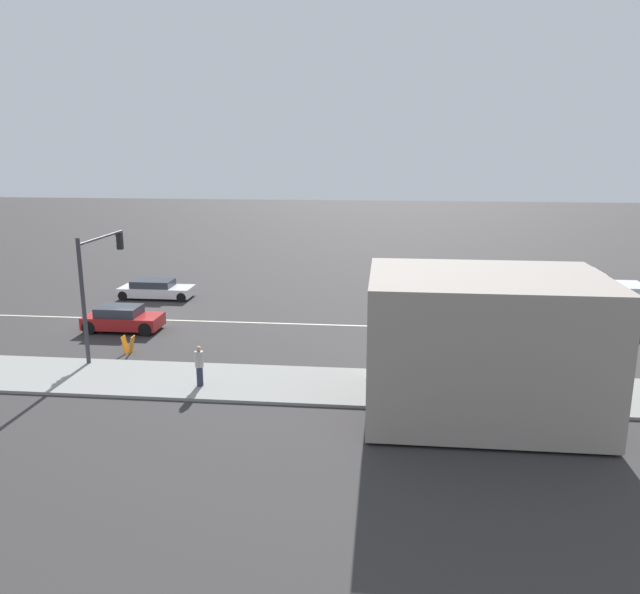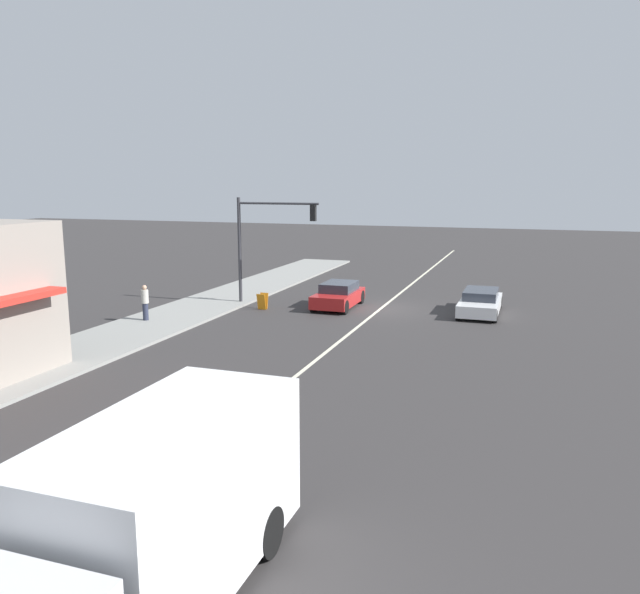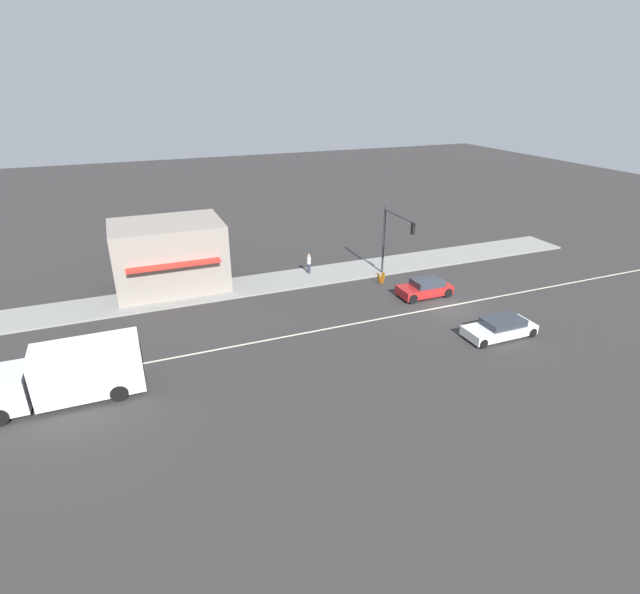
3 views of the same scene
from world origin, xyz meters
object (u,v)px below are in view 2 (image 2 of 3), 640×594
at_px(van_white, 480,302).
at_px(hatchback_red, 338,295).
at_px(traffic_signal_main, 264,232).
at_px(warning_aframe_sign, 263,301).
at_px(pedestrian, 145,302).
at_px(delivery_truck, 139,531).

distance_m(van_white, hatchback_red, 7.25).
bearing_deg(traffic_signal_main, van_white, -172.10).
bearing_deg(van_white, warning_aframe_sign, 13.86).
height_order(pedestrian, hatchback_red, pedestrian).
xyz_separation_m(pedestrian, hatchback_red, (-7.47, -6.42, -0.35)).
distance_m(traffic_signal_main, hatchback_red, 5.15).
xyz_separation_m(traffic_signal_main, hatchback_red, (-3.92, -0.69, -3.26)).
relative_size(pedestrian, delivery_truck, 0.22).
relative_size(delivery_truck, van_white, 1.63).
relative_size(traffic_signal_main, pedestrian, 3.36).
bearing_deg(delivery_truck, hatchback_red, -79.52).
xyz_separation_m(delivery_truck, hatchback_red, (4.40, -23.78, -0.82)).
distance_m(pedestrian, delivery_truck, 21.04).
distance_m(warning_aframe_sign, hatchback_red, 3.99).
bearing_deg(hatchback_red, pedestrian, 40.69).
height_order(pedestrian, delivery_truck, delivery_truck).
bearing_deg(delivery_truck, warning_aframe_sign, -70.11).
bearing_deg(pedestrian, traffic_signal_main, -121.72).
distance_m(warning_aframe_sign, van_white, 11.08).
bearing_deg(warning_aframe_sign, hatchback_red, -153.20).
height_order(delivery_truck, van_white, delivery_truck).
bearing_deg(delivery_truck, van_white, -96.48).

